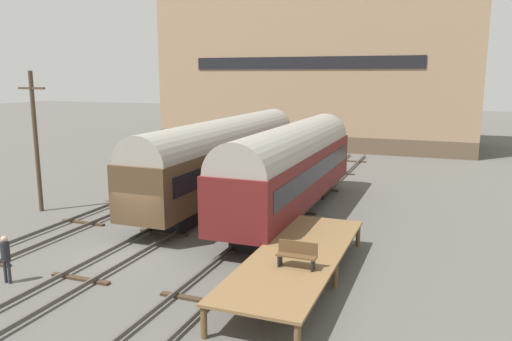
{
  "coord_description": "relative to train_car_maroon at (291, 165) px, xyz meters",
  "views": [
    {
      "loc": [
        12.65,
        -17.27,
        7.69
      ],
      "look_at": [
        2.44,
        9.34,
        2.2
      ],
      "focal_mm": 35.0,
      "sensor_mm": 36.0,
      "label": 1
    }
  ],
  "objects": [
    {
      "name": "station_platform",
      "position": [
        2.9,
        -8.62,
        -1.84
      ],
      "size": [
        3.17,
        10.11,
        1.12
      ],
      "color": "brown",
      "rests_on": "ground"
    },
    {
      "name": "track_left",
      "position": [
        -9.74,
        -8.4,
        -2.73
      ],
      "size": [
        2.6,
        60.0,
        0.26
      ],
      "color": "#4C4742",
      "rests_on": "ground"
    },
    {
      "name": "utility_pole",
      "position": [
        -13.64,
        -4.25,
        1.25
      ],
      "size": [
        1.8,
        0.24,
        7.91
      ],
      "color": "#473828",
      "rests_on": "ground"
    },
    {
      "name": "track_middle",
      "position": [
        -4.87,
        -8.4,
        -2.73
      ],
      "size": [
        2.6,
        60.0,
        0.26
      ],
      "color": "#4C4742",
      "rests_on": "ground"
    },
    {
      "name": "train_car_brown",
      "position": [
        -4.87,
        1.89,
        0.03
      ],
      "size": [
        2.92,
        18.95,
        5.08
      ],
      "color": "black",
      "rests_on": "ground"
    },
    {
      "name": "bench",
      "position": [
        3.24,
        -9.87,
        -1.26
      ],
      "size": [
        1.4,
        0.4,
        0.91
      ],
      "color": "brown",
      "rests_on": "station_platform"
    },
    {
      "name": "person_worker",
      "position": [
        -7.21,
        -12.59,
        -1.75
      ],
      "size": [
        0.32,
        0.32,
        1.85
      ],
      "color": "#282833",
      "rests_on": "ground"
    },
    {
      "name": "track_right",
      "position": [
        0.0,
        -8.4,
        -2.73
      ],
      "size": [
        2.6,
        60.0,
        0.26
      ],
      "color": "#4C4742",
      "rests_on": "ground"
    },
    {
      "name": "warehouse_building",
      "position": [
        -5.98,
        30.25,
        5.17
      ],
      "size": [
        33.27,
        13.97,
        16.07
      ],
      "color": "brown",
      "rests_on": "ground"
    },
    {
      "name": "ground_plane",
      "position": [
        -4.87,
        -8.4,
        -2.87
      ],
      "size": [
        200.0,
        200.0,
        0.0
      ],
      "primitive_type": "plane",
      "color": "#56544F"
    },
    {
      "name": "train_car_maroon",
      "position": [
        0.0,
        0.0,
        0.0
      ],
      "size": [
        3.08,
        16.2,
        5.08
      ],
      "color": "black",
      "rests_on": "ground"
    }
  ]
}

